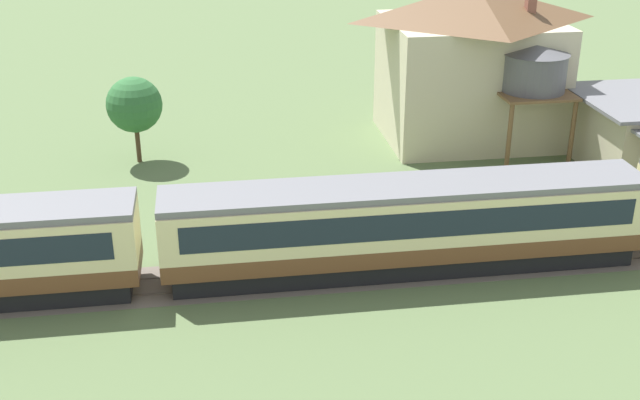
{
  "coord_description": "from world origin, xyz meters",
  "views": [
    {
      "loc": [
        -36.93,
        -31.81,
        17.64
      ],
      "look_at": [
        -31.69,
        3.05,
        2.07
      ],
      "focal_mm": 45.0,
      "sensor_mm": 36.0,
      "label": 1
    }
  ],
  "objects_px": {
    "water_tower": "(534,71)",
    "passenger_train": "(411,222)",
    "yard_tree_0": "(134,105)",
    "station_house_brown_roof": "(470,61)"
  },
  "relations": [
    {
      "from": "yard_tree_0",
      "to": "passenger_train",
      "type": "bearing_deg",
      "value": -50.27
    },
    {
      "from": "station_house_brown_roof",
      "to": "yard_tree_0",
      "type": "bearing_deg",
      "value": -176.1
    },
    {
      "from": "water_tower",
      "to": "passenger_train",
      "type": "bearing_deg",
      "value": -129.79
    },
    {
      "from": "yard_tree_0",
      "to": "water_tower",
      "type": "bearing_deg",
      "value": -6.74
    },
    {
      "from": "passenger_train",
      "to": "station_house_brown_roof",
      "type": "xyz_separation_m",
      "value": [
        8.13,
        17.02,
        2.81
      ]
    },
    {
      "from": "station_house_brown_roof",
      "to": "yard_tree_0",
      "type": "height_order",
      "value": "station_house_brown_roof"
    },
    {
      "from": "station_house_brown_roof",
      "to": "water_tower",
      "type": "distance_m",
      "value": 4.93
    },
    {
      "from": "passenger_train",
      "to": "yard_tree_0",
      "type": "bearing_deg",
      "value": 129.73
    },
    {
      "from": "passenger_train",
      "to": "water_tower",
      "type": "xyz_separation_m",
      "value": [
        10.65,
        12.79,
        3.16
      ]
    },
    {
      "from": "passenger_train",
      "to": "yard_tree_0",
      "type": "distance_m",
      "value": 20.3
    }
  ]
}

